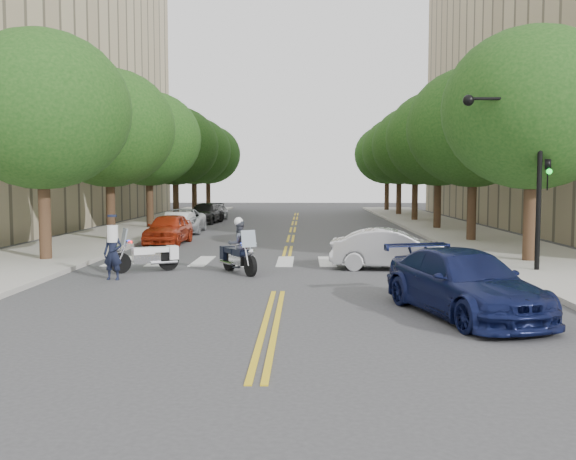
{
  "coord_description": "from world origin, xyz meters",
  "views": [
    {
      "loc": [
        0.71,
        -17.18,
        3.01
      ],
      "look_at": [
        0.14,
        4.98,
        1.3
      ],
      "focal_mm": 40.0,
      "sensor_mm": 36.0,
      "label": 1
    }
  ],
  "objects_px": {
    "sedan_blue": "(464,283)",
    "motorcycle_parked": "(151,256)",
    "officer_standing": "(113,254)",
    "convertible": "(392,249)",
    "motorcycle_police": "(238,248)"
  },
  "relations": [
    {
      "from": "officer_standing",
      "to": "sedan_blue",
      "type": "distance_m",
      "value": 10.61
    },
    {
      "from": "convertible",
      "to": "sedan_blue",
      "type": "relative_size",
      "value": 0.84
    },
    {
      "from": "sedan_blue",
      "to": "motorcycle_parked",
      "type": "bearing_deg",
      "value": 125.36
    },
    {
      "from": "motorcycle_police",
      "to": "motorcycle_parked",
      "type": "bearing_deg",
      "value": -37.53
    },
    {
      "from": "officer_standing",
      "to": "sedan_blue",
      "type": "xyz_separation_m",
      "value": [
        9.38,
        -4.96,
        -0.07
      ]
    },
    {
      "from": "motorcycle_parked",
      "to": "convertible",
      "type": "distance_m",
      "value": 8.11
    },
    {
      "from": "officer_standing",
      "to": "sedan_blue",
      "type": "relative_size",
      "value": 0.32
    },
    {
      "from": "motorcycle_police",
      "to": "sedan_blue",
      "type": "relative_size",
      "value": 0.41
    },
    {
      "from": "motorcycle_police",
      "to": "officer_standing",
      "type": "bearing_deg",
      "value": -9.04
    },
    {
      "from": "officer_standing",
      "to": "convertible",
      "type": "xyz_separation_m",
      "value": [
        8.8,
        2.5,
        -0.11
      ]
    },
    {
      "from": "motorcycle_parked",
      "to": "convertible",
      "type": "bearing_deg",
      "value": -113.6
    },
    {
      "from": "motorcycle_police",
      "to": "officer_standing",
      "type": "distance_m",
      "value": 3.95
    },
    {
      "from": "motorcycle_parked",
      "to": "sedan_blue",
      "type": "bearing_deg",
      "value": -156.44
    },
    {
      "from": "convertible",
      "to": "motorcycle_parked",
      "type": "bearing_deg",
      "value": 101.98
    },
    {
      "from": "motorcycle_police",
      "to": "convertible",
      "type": "distance_m",
      "value": 5.24
    }
  ]
}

